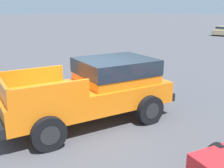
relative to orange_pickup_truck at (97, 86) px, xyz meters
The scene contains 3 objects.
ground_plane 1.12m from the orange_pickup_truck, 84.97° to the right, with size 320.00×320.00×0.00m, color #4C4C51.
orange_pickup_truck is the anchor object (origin of this frame).
parked_car_tan 30.89m from the orange_pickup_truck, 108.34° to the left, with size 2.22×4.17×1.15m.
Camera 1 is at (5.78, -4.37, 3.27)m, focal length 42.00 mm.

